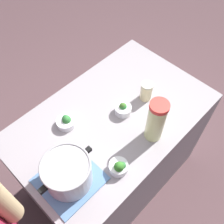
{
  "coord_description": "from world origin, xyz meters",
  "views": [
    {
      "loc": [
        0.64,
        0.62,
        2.19
      ],
      "look_at": [
        0.0,
        0.0,
        0.95
      ],
      "focal_mm": 41.85,
      "sensor_mm": 36.0,
      "label": 1
    }
  ],
  "objects_px": {
    "mason_jar": "(146,91)",
    "broccoli_bowl_center": "(119,167)",
    "lemonade_pitcher": "(156,121)",
    "cooking_pot": "(67,172)",
    "broccoli_bowl_front": "(66,121)",
    "broccoli_bowl_back": "(123,109)"
  },
  "relations": [
    {
      "from": "cooking_pot",
      "to": "broccoli_bowl_front",
      "type": "xyz_separation_m",
      "value": [
        -0.21,
        -0.27,
        -0.07
      ]
    },
    {
      "from": "mason_jar",
      "to": "lemonade_pitcher",
      "type": "bearing_deg",
      "value": 48.7
    },
    {
      "from": "mason_jar",
      "to": "broccoli_bowl_front",
      "type": "relative_size",
      "value": 1.13
    },
    {
      "from": "cooking_pot",
      "to": "mason_jar",
      "type": "relative_size",
      "value": 2.48
    },
    {
      "from": "lemonade_pitcher",
      "to": "mason_jar",
      "type": "bearing_deg",
      "value": -131.3
    },
    {
      "from": "lemonade_pitcher",
      "to": "mason_jar",
      "type": "height_order",
      "value": "lemonade_pitcher"
    },
    {
      "from": "broccoli_bowl_front",
      "to": "broccoli_bowl_back",
      "type": "relative_size",
      "value": 1.1
    },
    {
      "from": "lemonade_pitcher",
      "to": "mason_jar",
      "type": "relative_size",
      "value": 2.26
    },
    {
      "from": "broccoli_bowl_center",
      "to": "broccoli_bowl_back",
      "type": "xyz_separation_m",
      "value": [
        -0.29,
        -0.24,
        -0.0
      ]
    },
    {
      "from": "lemonade_pitcher",
      "to": "mason_jar",
      "type": "xyz_separation_m",
      "value": [
        -0.18,
        -0.21,
        -0.08
      ]
    },
    {
      "from": "cooking_pot",
      "to": "broccoli_bowl_front",
      "type": "bearing_deg",
      "value": -127.31
    },
    {
      "from": "cooking_pot",
      "to": "broccoli_bowl_back",
      "type": "relative_size",
      "value": 3.1
    },
    {
      "from": "mason_jar",
      "to": "broccoli_bowl_center",
      "type": "bearing_deg",
      "value": 24.35
    },
    {
      "from": "cooking_pot",
      "to": "mason_jar",
      "type": "xyz_separation_m",
      "value": [
        -0.69,
        -0.07,
        -0.03
      ]
    },
    {
      "from": "broccoli_bowl_front",
      "to": "cooking_pot",
      "type": "bearing_deg",
      "value": 52.69
    },
    {
      "from": "lemonade_pitcher",
      "to": "broccoli_bowl_front",
      "type": "relative_size",
      "value": 2.57
    },
    {
      "from": "broccoli_bowl_back",
      "to": "broccoli_bowl_front",
      "type": "bearing_deg",
      "value": -31.06
    },
    {
      "from": "broccoli_bowl_center",
      "to": "broccoli_bowl_back",
      "type": "bearing_deg",
      "value": -140.46
    },
    {
      "from": "broccoli_bowl_front",
      "to": "broccoli_bowl_center",
      "type": "bearing_deg",
      "value": 90.91
    },
    {
      "from": "lemonade_pitcher",
      "to": "broccoli_bowl_center",
      "type": "bearing_deg",
      "value": 1.45
    },
    {
      "from": "cooking_pot",
      "to": "broccoli_bowl_front",
      "type": "distance_m",
      "value": 0.35
    },
    {
      "from": "mason_jar",
      "to": "broccoli_bowl_back",
      "type": "relative_size",
      "value": 1.25
    }
  ]
}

